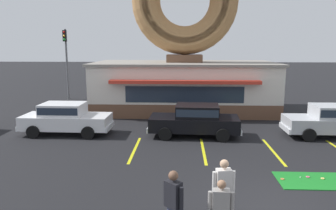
% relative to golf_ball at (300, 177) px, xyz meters
% --- Properties ---
extents(ground_plane, '(160.00, 160.00, 0.00)m').
position_rel_golf_ball_xyz_m(ground_plane, '(-1.60, -2.09, -0.05)').
color(ground_plane, black).
extents(donut_shop_building, '(12.30, 6.75, 10.96)m').
position_rel_golf_ball_xyz_m(donut_shop_building, '(-3.94, 11.85, 3.69)').
color(donut_shop_building, brown).
rests_on(donut_shop_building, ground).
extents(putting_mat, '(3.90, 1.46, 0.03)m').
position_rel_golf_ball_xyz_m(putting_mat, '(1.12, -0.19, -0.04)').
color(putting_mat, '#197523').
rests_on(putting_mat, ground).
extents(mini_donut_near_right, '(0.13, 0.13, 0.04)m').
position_rel_golf_ball_xyz_m(mini_donut_near_right, '(0.27, 0.05, -0.00)').
color(mini_donut_near_right, '#D8667F').
rests_on(mini_donut_near_right, putting_mat).
extents(mini_donut_mid_left, '(0.13, 0.13, 0.04)m').
position_rel_golf_ball_xyz_m(mini_donut_mid_left, '(0.72, -0.06, -0.00)').
color(mini_donut_mid_left, '#E5C666').
rests_on(mini_donut_mid_left, putting_mat).
extents(mini_donut_mid_right, '(0.13, 0.13, 0.04)m').
position_rel_golf_ball_xyz_m(mini_donut_mid_right, '(-0.66, -0.17, -0.00)').
color(mini_donut_mid_right, '#D17F47').
rests_on(mini_donut_mid_right, putting_mat).
extents(golf_ball, '(0.04, 0.04, 0.04)m').
position_rel_golf_ball_xyz_m(golf_ball, '(0.00, 0.00, 0.00)').
color(golf_ball, white).
rests_on(golf_ball, putting_mat).
extents(car_white, '(4.59, 2.03, 1.60)m').
position_rel_golf_ball_xyz_m(car_white, '(-10.03, 5.32, 0.82)').
color(car_white, silver).
rests_on(car_white, ground).
extents(car_silver, '(4.56, 1.99, 1.60)m').
position_rel_golf_ball_xyz_m(car_silver, '(3.36, 5.35, 0.82)').
color(car_silver, '#B2B5BA').
rests_on(car_silver, ground).
extents(car_black, '(4.63, 2.14, 1.60)m').
position_rel_golf_ball_xyz_m(car_black, '(-3.41, 5.18, 0.82)').
color(car_black, black).
rests_on(car_black, ground).
extents(pedestrian_blue_sweater_man, '(0.59, 0.30, 1.70)m').
position_rel_golf_ball_xyz_m(pedestrian_blue_sweater_man, '(-3.01, -2.94, 0.89)').
color(pedestrian_blue_sweater_man, '#232328').
rests_on(pedestrian_blue_sweater_man, ground).
extents(pedestrian_hooded_kid, '(0.47, 0.43, 1.72)m').
position_rel_golf_ball_xyz_m(pedestrian_hooded_kid, '(-4.26, -3.78, 0.91)').
color(pedestrian_hooded_kid, '#474C66').
rests_on(pedestrian_hooded_kid, ground).
extents(pedestrian_leather_jacket_man, '(0.60, 0.26, 1.54)m').
position_rel_golf_ball_xyz_m(pedestrian_leather_jacket_man, '(-3.17, -3.84, 0.80)').
color(pedestrian_leather_jacket_man, '#7F7056').
rests_on(pedestrian_leather_jacket_man, ground).
extents(trash_bin, '(0.57, 0.57, 0.97)m').
position_rel_golf_ball_xyz_m(trash_bin, '(-9.43, 9.23, 0.45)').
color(trash_bin, '#1E662D').
rests_on(trash_bin, ground).
extents(traffic_light_pole, '(0.28, 0.47, 5.80)m').
position_rel_golf_ball_xyz_m(traffic_light_pole, '(-13.70, 16.23, 3.66)').
color(traffic_light_pole, '#595B60').
rests_on(traffic_light_pole, ground).
extents(parking_stripe_far_left, '(0.12, 3.60, 0.01)m').
position_rel_golf_ball_xyz_m(parking_stripe_far_left, '(-6.13, 2.91, -0.05)').
color(parking_stripe_far_left, yellow).
rests_on(parking_stripe_far_left, ground).
extents(parking_stripe_left, '(0.12, 3.60, 0.01)m').
position_rel_golf_ball_xyz_m(parking_stripe_left, '(-3.13, 2.91, -0.05)').
color(parking_stripe_left, yellow).
rests_on(parking_stripe_left, ground).
extents(parking_stripe_mid_left, '(0.12, 3.60, 0.01)m').
position_rel_golf_ball_xyz_m(parking_stripe_mid_left, '(-0.13, 2.91, -0.05)').
color(parking_stripe_mid_left, yellow).
rests_on(parking_stripe_mid_left, ground).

